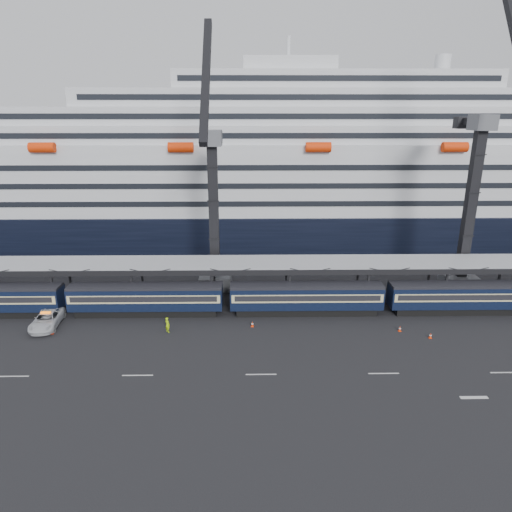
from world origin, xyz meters
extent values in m
plane|color=black|center=(0.00, 0.00, 0.00)|extent=(260.00, 260.00, 0.00)
cube|color=beige|center=(-38.00, -4.00, 0.01)|extent=(3.00, 0.15, 0.02)
cube|color=beige|center=(-26.00, -4.00, 0.01)|extent=(3.00, 0.15, 0.02)
cube|color=beige|center=(-14.00, -4.00, 0.01)|extent=(3.00, 0.15, 0.02)
cube|color=beige|center=(-2.00, -4.00, 0.01)|extent=(3.00, 0.15, 0.02)
cube|color=beige|center=(10.00, -4.00, 0.01)|extent=(3.00, 0.15, 0.02)
cube|color=beige|center=(5.00, -8.00, 0.01)|extent=(2.50, 0.40, 0.02)
cube|color=black|center=(-28.00, 10.00, 0.45)|extent=(17.48, 2.40, 0.90)
cube|color=black|center=(-28.00, 10.00, 2.25)|extent=(19.00, 2.80, 2.70)
cube|color=beige|center=(-28.00, 10.00, 2.55)|extent=(18.62, 2.92, 1.05)
cube|color=black|center=(-28.00, 10.00, 2.60)|extent=(17.86, 2.98, 0.70)
cube|color=black|center=(-28.00, 10.00, 3.75)|extent=(19.00, 2.50, 0.35)
cube|color=black|center=(-8.00, 10.00, 0.45)|extent=(17.48, 2.40, 0.90)
cube|color=black|center=(-8.00, 10.00, 2.25)|extent=(19.00, 2.80, 2.70)
cube|color=beige|center=(-8.00, 10.00, 2.55)|extent=(18.62, 2.92, 1.05)
cube|color=black|center=(-8.00, 10.00, 2.60)|extent=(17.86, 2.98, 0.70)
cube|color=black|center=(-8.00, 10.00, 3.75)|extent=(19.00, 2.50, 0.35)
cube|color=black|center=(12.00, 10.00, 0.45)|extent=(17.48, 2.40, 0.90)
cube|color=black|center=(12.00, 10.00, 2.25)|extent=(19.00, 2.80, 2.70)
cube|color=beige|center=(12.00, 10.00, 2.55)|extent=(18.62, 2.92, 1.05)
cube|color=black|center=(12.00, 10.00, 2.60)|extent=(17.86, 2.98, 0.70)
cube|color=black|center=(12.00, 10.00, 3.75)|extent=(19.00, 2.50, 0.35)
cube|color=#9B9EA3|center=(0.00, 14.00, 5.40)|extent=(130.00, 6.00, 0.25)
cube|color=black|center=(0.00, 11.00, 5.10)|extent=(130.00, 0.25, 0.70)
cube|color=black|center=(0.00, 17.00, 5.10)|extent=(130.00, 0.25, 0.70)
cube|color=black|center=(-40.00, 11.20, 2.70)|extent=(0.25, 0.25, 5.40)
cube|color=black|center=(-40.00, 16.80, 2.70)|extent=(0.25, 0.25, 5.40)
cube|color=black|center=(-30.00, 11.20, 2.70)|extent=(0.25, 0.25, 5.40)
cube|color=black|center=(-30.00, 16.80, 2.70)|extent=(0.25, 0.25, 5.40)
cube|color=black|center=(-20.00, 11.20, 2.70)|extent=(0.25, 0.25, 5.40)
cube|color=black|center=(-20.00, 16.80, 2.70)|extent=(0.25, 0.25, 5.40)
cube|color=black|center=(-10.00, 11.20, 2.70)|extent=(0.25, 0.25, 5.40)
cube|color=black|center=(-10.00, 16.80, 2.70)|extent=(0.25, 0.25, 5.40)
cube|color=black|center=(0.00, 11.20, 2.70)|extent=(0.25, 0.25, 5.40)
cube|color=black|center=(0.00, 16.80, 2.70)|extent=(0.25, 0.25, 5.40)
cube|color=black|center=(10.00, 11.20, 2.70)|extent=(0.25, 0.25, 5.40)
cube|color=black|center=(10.00, 16.80, 2.70)|extent=(0.25, 0.25, 5.40)
cube|color=black|center=(20.00, 16.80, 2.70)|extent=(0.25, 0.25, 5.40)
cube|color=black|center=(0.00, 46.00, 3.50)|extent=(200.00, 28.00, 7.00)
cube|color=silver|center=(0.00, 46.00, 13.00)|extent=(190.00, 26.88, 12.00)
cube|color=silver|center=(0.00, 46.00, 20.50)|extent=(160.00, 24.64, 3.00)
cube|color=black|center=(0.00, 33.63, 20.50)|extent=(153.60, 0.12, 0.90)
cube|color=silver|center=(0.00, 46.00, 23.50)|extent=(124.00, 21.84, 3.00)
cube|color=black|center=(0.00, 35.03, 23.50)|extent=(119.04, 0.12, 0.90)
cube|color=silver|center=(0.00, 46.00, 26.50)|extent=(90.00, 19.04, 3.00)
cube|color=black|center=(0.00, 36.43, 26.50)|extent=(86.40, 0.12, 0.90)
cube|color=silver|center=(0.00, 46.00, 29.50)|extent=(56.00, 16.24, 3.00)
cube|color=black|center=(0.00, 37.83, 29.50)|extent=(53.76, 0.12, 0.90)
cube|color=silver|center=(-8.00, 46.00, 32.00)|extent=(16.00, 12.00, 2.50)
cylinder|color=silver|center=(20.00, 46.00, 32.50)|extent=(2.80, 2.80, 3.00)
cylinder|color=red|center=(-48.00, 31.96, 18.80)|extent=(4.00, 1.60, 1.60)
cylinder|color=red|center=(-26.00, 31.96, 18.80)|extent=(4.00, 1.60, 1.60)
cylinder|color=red|center=(-4.00, 31.96, 18.80)|extent=(4.00, 1.60, 1.60)
cylinder|color=red|center=(18.00, 31.96, 18.80)|extent=(4.00, 1.60, 1.60)
cube|color=#494B50|center=(-20.00, 19.00, 1.00)|extent=(4.50, 4.50, 2.00)
cube|color=black|center=(-20.00, 19.00, 11.00)|extent=(1.30, 1.30, 18.00)
cube|color=#494B50|center=(-20.00, 19.00, 21.00)|extent=(2.60, 3.20, 2.00)
cube|color=black|center=(-20.00, 13.21, 27.89)|extent=(0.90, 12.26, 14.37)
cube|color=black|center=(-20.00, 21.52, 21.00)|extent=(0.90, 5.04, 0.90)
cube|color=black|center=(-20.00, 24.04, 20.80)|extent=(2.20, 1.60, 1.60)
cube|color=#494B50|center=(15.00, 18.00, 1.00)|extent=(4.50, 4.50, 2.00)
cube|color=black|center=(15.00, 18.00, 12.00)|extent=(1.30, 1.30, 20.00)
cube|color=#494B50|center=(15.00, 18.00, 23.00)|extent=(2.60, 3.20, 2.00)
cube|color=black|center=(15.00, 20.80, 23.00)|extent=(0.90, 5.60, 0.90)
cube|color=black|center=(15.00, 23.60, 22.80)|extent=(2.20, 1.60, 1.60)
imported|color=silver|center=(-39.14, 6.69, 0.86)|extent=(3.40, 6.40, 1.71)
imported|color=#A7DB0B|center=(-24.60, 5.04, 0.92)|extent=(0.79, 0.78, 1.84)
cube|color=red|center=(-37.84, 4.81, 0.02)|extent=(0.36, 0.36, 0.04)
cone|color=red|center=(-37.84, 4.81, 0.38)|extent=(0.30, 0.30, 0.68)
cylinder|color=white|center=(-37.84, 4.81, 0.38)|extent=(0.26, 0.26, 0.11)
cube|color=red|center=(-14.78, 6.27, 0.02)|extent=(0.34, 0.34, 0.04)
cone|color=red|center=(-14.78, 6.27, 0.36)|extent=(0.29, 0.29, 0.65)
cylinder|color=white|center=(-14.78, 6.27, 0.36)|extent=(0.24, 0.24, 0.11)
cube|color=red|center=(2.36, 4.85, 0.02)|extent=(0.34, 0.34, 0.04)
cone|color=red|center=(2.36, 4.85, 0.35)|extent=(0.28, 0.28, 0.64)
cylinder|color=white|center=(2.36, 4.85, 0.35)|extent=(0.24, 0.24, 0.11)
cube|color=red|center=(5.29, 3.13, 0.02)|extent=(0.34, 0.34, 0.04)
cone|color=red|center=(5.29, 3.13, 0.35)|extent=(0.28, 0.28, 0.64)
cylinder|color=white|center=(5.29, 3.13, 0.35)|extent=(0.24, 0.24, 0.11)
camera|label=1|loc=(-15.04, -42.67, 24.64)|focal=32.00mm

